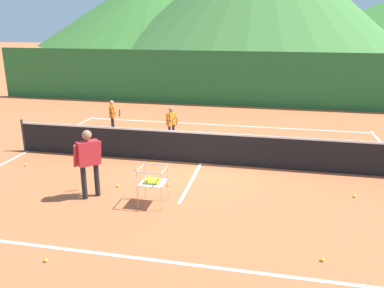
% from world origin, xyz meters
% --- Properties ---
extents(ground_plane, '(120.00, 120.00, 0.00)m').
position_xyz_m(ground_plane, '(0.00, 0.00, 0.00)').
color(ground_plane, '#BC6038').
extents(line_baseline_near, '(11.59, 0.08, 0.01)m').
position_xyz_m(line_baseline_near, '(0.00, -5.13, 0.00)').
color(line_baseline_near, white).
rests_on(line_baseline_near, ground).
extents(line_baseline_far, '(11.59, 0.08, 0.01)m').
position_xyz_m(line_baseline_far, '(0.00, 4.63, 0.00)').
color(line_baseline_far, white).
rests_on(line_baseline_far, ground).
extents(line_sideline_west, '(0.08, 9.76, 0.01)m').
position_xyz_m(line_sideline_west, '(-5.80, 0.00, 0.00)').
color(line_sideline_west, white).
rests_on(line_sideline_west, ground).
extents(line_service_center, '(0.08, 5.64, 0.01)m').
position_xyz_m(line_service_center, '(0.00, 0.00, 0.00)').
color(line_service_center, white).
rests_on(line_service_center, ground).
extents(tennis_net, '(11.90, 0.08, 1.05)m').
position_xyz_m(tennis_net, '(0.00, 0.00, 0.50)').
color(tennis_net, '#333338').
rests_on(tennis_net, ground).
extents(instructor, '(0.63, 0.79, 1.69)m').
position_xyz_m(instructor, '(-2.17, -2.88, 1.01)').
color(instructor, black).
rests_on(instructor, ground).
extents(student_0, '(0.54, 0.53, 1.25)m').
position_xyz_m(student_0, '(-3.90, 2.63, 0.75)').
color(student_0, black).
rests_on(student_0, ground).
extents(student_1, '(0.41, 0.68, 1.22)m').
position_xyz_m(student_1, '(-1.44, 2.01, 0.74)').
color(student_1, black).
rests_on(student_1, ground).
extents(ball_cart, '(0.58, 0.58, 0.90)m').
position_xyz_m(ball_cart, '(-0.59, -2.95, 0.59)').
color(ball_cart, '#B7B7BC').
rests_on(ball_cart, ground).
extents(tennis_ball_1, '(0.07, 0.07, 0.07)m').
position_xyz_m(tennis_ball_1, '(3.05, -4.54, 0.03)').
color(tennis_ball_1, yellow).
rests_on(tennis_ball_1, ground).
extents(tennis_ball_2, '(0.07, 0.07, 0.07)m').
position_xyz_m(tennis_ball_2, '(4.09, -1.60, 0.03)').
color(tennis_ball_2, yellow).
rests_on(tennis_ball_2, ground).
extents(tennis_ball_3, '(0.07, 0.07, 0.07)m').
position_xyz_m(tennis_ball_3, '(-1.76, -5.57, 0.03)').
color(tennis_ball_3, yellow).
rests_on(tennis_ball_3, ground).
extents(tennis_ball_4, '(0.07, 0.07, 0.07)m').
position_xyz_m(tennis_ball_4, '(-1.77, -2.19, 0.03)').
color(tennis_ball_4, yellow).
rests_on(tennis_ball_4, ground).
extents(tennis_ball_5, '(0.07, 0.07, 0.07)m').
position_xyz_m(tennis_ball_5, '(-0.51, -1.85, 0.03)').
color(tennis_ball_5, yellow).
rests_on(tennis_ball_5, ground).
extents(tennis_ball_6, '(0.07, 0.07, 0.07)m').
position_xyz_m(tennis_ball_6, '(-5.04, -1.30, 0.03)').
color(tennis_ball_6, yellow).
rests_on(tennis_ball_6, ground).
extents(tennis_ball_7, '(0.07, 0.07, 0.07)m').
position_xyz_m(tennis_ball_7, '(-1.70, -0.95, 0.03)').
color(tennis_ball_7, yellow).
rests_on(tennis_ball_7, ground).
extents(windscreen_fence, '(25.50, 0.08, 2.69)m').
position_xyz_m(windscreen_fence, '(0.00, 8.62, 1.35)').
color(windscreen_fence, '#286B33').
rests_on(windscreen_fence, ground).
extents(hill_1, '(41.54, 41.54, 12.88)m').
position_xyz_m(hill_1, '(-20.32, 62.06, 6.44)').
color(hill_1, '#38702D').
rests_on(hill_1, ground).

